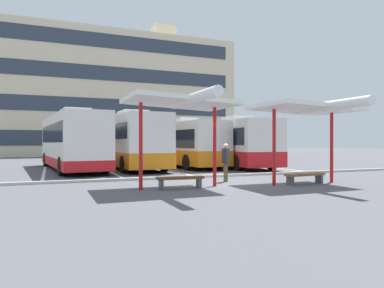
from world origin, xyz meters
The scene contains 17 objects.
ground_plane centered at (0.00, 0.00, 0.00)m, with size 160.00×160.00×0.00m, color #515156.
terminal_building centered at (0.04, 37.90, 8.41)m, with size 37.00×11.20×19.54m.
coach_bus_0 centered at (-5.64, 9.88, 1.78)m, with size 3.69×11.56×3.74m.
coach_bus_1 centered at (-2.03, 10.10, 1.74)m, with size 3.18×11.25×3.77m.
coach_bus_2 centered at (1.70, 11.13, 1.56)m, with size 3.57×12.30×3.45m.
coach_bus_3 centered at (5.21, 9.00, 1.61)m, with size 3.54×11.45×3.52m.
lane_stripe_0 centered at (-7.23, 9.88, 0.00)m, with size 0.16×14.00×0.01m, color white.
lane_stripe_1 centered at (-3.61, 9.88, 0.00)m, with size 0.16×14.00×0.01m, color white.
lane_stripe_2 centered at (0.00, 9.88, 0.00)m, with size 0.16×14.00×0.01m, color white.
lane_stripe_3 centered at (3.61, 9.88, 0.00)m, with size 0.16×14.00×0.01m, color white.
lane_stripe_4 centered at (7.23, 9.88, 0.00)m, with size 0.16×14.00×0.01m, color white.
waiting_shelter_0 centered at (-2.34, -1.40, 3.18)m, with size 3.98×4.86×3.44m.
bench_0 centered at (-2.34, -1.24, 0.34)m, with size 1.81×0.53×0.45m.
waiting_shelter_1 centered at (2.95, -2.10, 3.07)m, with size 3.98×4.84×3.31m.
bench_1 centered at (2.95, -1.89, 0.34)m, with size 1.95×0.59×0.45m.
platform_kerb centered at (0.00, 2.21, 0.06)m, with size 44.00×0.24×0.12m, color #ADADA8.
waiting_passenger_0 centered at (0.28, 0.10, 0.98)m, with size 0.50×0.50×1.69m.
Camera 1 is at (-6.86, -13.61, 1.73)m, focal length 32.75 mm.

